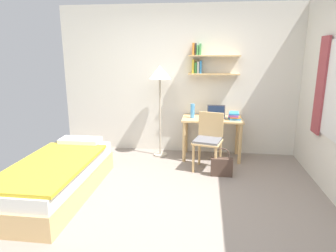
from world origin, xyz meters
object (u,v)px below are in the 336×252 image
at_px(laptop, 216,114).
at_px(book_stack, 234,116).
at_px(bed, 58,177).
at_px(handbag, 222,166).
at_px(standing_lamp, 160,77).
at_px(desk_chair, 209,138).
at_px(water_bottle, 193,111).
at_px(desk, 212,125).

xyz_separation_m(laptop, book_stack, (0.29, -0.12, 0.01)).
bearing_deg(bed, laptop, 39.73).
relative_size(laptop, handbag, 0.70).
xyz_separation_m(book_stack, handbag, (-0.21, -0.72, -0.62)).
bearing_deg(handbag, standing_lamp, 143.16).
xyz_separation_m(bed, standing_lamp, (1.09, 1.65, 1.15)).
bearing_deg(standing_lamp, laptop, 3.01).
xyz_separation_m(bed, laptop, (2.05, 1.70, 0.52)).
bearing_deg(laptop, desk_chair, -102.23).
distance_m(desk_chair, water_bottle, 0.66).
distance_m(standing_lamp, laptop, 1.15).
bearing_deg(water_bottle, bed, -135.32).
relative_size(laptop, water_bottle, 1.29).
height_order(laptop, book_stack, laptop).
bearing_deg(book_stack, handbag, -106.38).
height_order(bed, handbag, bed).
bearing_deg(handbag, desk_chair, 127.34).
xyz_separation_m(standing_lamp, handbag, (1.05, -0.78, -1.23)).
xyz_separation_m(desk_chair, laptop, (0.12, 0.57, 0.26)).
bearing_deg(standing_lamp, bed, -123.27).
xyz_separation_m(bed, desk_chair, (1.93, 1.14, 0.26)).
relative_size(desk_chair, handbag, 2.02).
xyz_separation_m(desk_chair, standing_lamp, (-0.84, 0.52, 0.89)).
bearing_deg(book_stack, bed, -145.88).
bearing_deg(bed, standing_lamp, 56.73).
bearing_deg(standing_lamp, desk_chair, -31.52).
distance_m(standing_lamp, handbag, 1.80).
relative_size(desk_chair, standing_lamp, 0.56).
distance_m(desk, water_bottle, 0.42).
bearing_deg(standing_lamp, water_bottle, -2.36).
distance_m(desk_chair, laptop, 0.64).
bearing_deg(bed, desk_chair, 30.53).
distance_m(desk, laptop, 0.20).
height_order(desk, laptop, laptop).
bearing_deg(handbag, bed, -157.80).
bearing_deg(desk_chair, standing_lamp, 148.48).
xyz_separation_m(desk, handbag, (0.14, -0.78, -0.43)).
relative_size(standing_lamp, handbag, 3.61).
relative_size(standing_lamp, water_bottle, 6.62).
height_order(bed, desk_chair, desk_chair).
relative_size(desk, water_bottle, 4.23).
xyz_separation_m(bed, desk, (1.99, 1.65, 0.34)).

